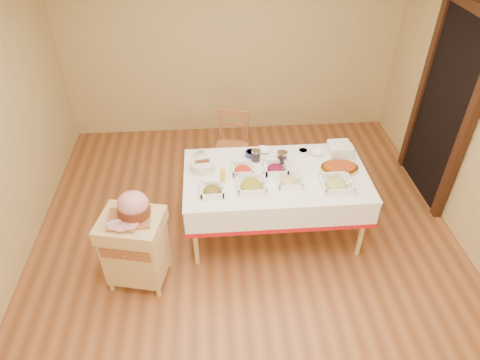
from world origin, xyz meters
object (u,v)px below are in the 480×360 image
object	(u,v)px
dining_table	(275,187)
plate_stack	(339,149)
preserve_jar_left	(256,156)
preserve_jar_right	(282,158)
butcher_cart	(135,246)
dining_chair	(232,146)
mustard_bottle	(223,175)
ham_on_board	(133,207)
bread_basket	(202,166)
brass_platter	(339,168)

from	to	relation	value
dining_table	plate_stack	distance (m)	0.80
preserve_jar_left	preserve_jar_right	distance (m)	0.27
butcher_cart	preserve_jar_left	size ratio (longest dim) A/B	6.28
dining_table	dining_chair	xyz separation A→B (m)	(-0.38, 1.02, -0.15)
plate_stack	preserve_jar_left	bearing A→B (deg)	-177.09
dining_chair	mustard_bottle	distance (m)	1.15
ham_on_board	mustard_bottle	distance (m)	0.92
dining_chair	dining_table	bearing A→B (deg)	-69.68
bread_basket	brass_platter	world-z (taller)	bread_basket
brass_platter	plate_stack	bearing A→B (deg)	76.16
preserve_jar_left	butcher_cart	bearing A→B (deg)	-145.73
mustard_bottle	plate_stack	xyz separation A→B (m)	(1.24, 0.36, -0.01)
ham_on_board	preserve_jar_right	size ratio (longest dim) A/B	2.83
dining_table	dining_chair	size ratio (longest dim) A/B	2.10
dining_table	dining_chair	world-z (taller)	dining_chair
bread_basket	mustard_bottle	bearing A→B (deg)	-45.49
plate_stack	butcher_cart	bearing A→B (deg)	-157.60
dining_table	mustard_bottle	bearing A→B (deg)	-173.32
dining_table	butcher_cart	distance (m)	1.48
dining_chair	preserve_jar_left	distance (m)	0.87
ham_on_board	mustard_bottle	bearing A→B (deg)	30.39
preserve_jar_left	preserve_jar_right	size ratio (longest dim) A/B	0.90
butcher_cart	brass_platter	world-z (taller)	brass_platter
ham_on_board	preserve_jar_left	bearing A→B (deg)	34.13
plate_stack	brass_platter	bearing A→B (deg)	-103.84
butcher_cart	preserve_jar_left	bearing A→B (deg)	34.27
dining_chair	butcher_cart	bearing A→B (deg)	-122.02
butcher_cart	bread_basket	size ratio (longest dim) A/B	3.25
ham_on_board	plate_stack	bearing A→B (deg)	22.05
dining_table	preserve_jar_right	world-z (taller)	preserve_jar_right
mustard_bottle	brass_platter	size ratio (longest dim) A/B	0.42
butcher_cart	dining_chair	size ratio (longest dim) A/B	0.89
mustard_bottle	bread_basket	xyz separation A→B (m)	(-0.20, 0.20, -0.03)
plate_stack	brass_platter	size ratio (longest dim) A/B	0.60
dining_chair	mustard_bottle	xyz separation A→B (m)	(-0.15, -1.08, 0.38)
dining_chair	ham_on_board	xyz separation A→B (m)	(-0.95, -1.54, 0.43)
ham_on_board	preserve_jar_left	world-z (taller)	ham_on_board
ham_on_board	plate_stack	xyz separation A→B (m)	(2.03, 0.82, -0.06)
brass_platter	dining_table	bearing A→B (deg)	-177.55
bread_basket	dining_chair	bearing A→B (deg)	68.47
bread_basket	plate_stack	bearing A→B (deg)	6.25
mustard_bottle	brass_platter	xyz separation A→B (m)	(1.17, 0.09, -0.05)
mustard_bottle	dining_table	bearing A→B (deg)	6.68
dining_table	preserve_jar_left	world-z (taller)	preserve_jar_left
dining_table	preserve_jar_right	xyz separation A→B (m)	(0.08, 0.18, 0.22)
butcher_cart	ham_on_board	world-z (taller)	ham_on_board
preserve_jar_right	plate_stack	world-z (taller)	preserve_jar_right
mustard_bottle	bread_basket	distance (m)	0.28
butcher_cart	preserve_jar_right	xyz separation A→B (m)	(1.44, 0.74, 0.38)
butcher_cart	brass_platter	distance (m)	2.12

